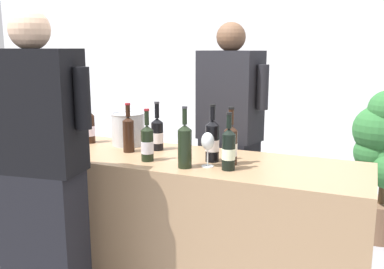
% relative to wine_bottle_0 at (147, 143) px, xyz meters
% --- Properties ---
extents(wall_back, '(8.00, 0.10, 2.80)m').
position_rel_wine_bottle_0_xyz_m(wall_back, '(0.09, 2.75, 0.39)').
color(wall_back, white).
rests_on(wall_back, ground_plane).
extents(counter, '(2.34, 0.67, 0.90)m').
position_rel_wine_bottle_0_xyz_m(counter, '(0.09, 0.15, -0.56)').
color(counter, '#9E7A56').
rests_on(counter, ground_plane).
extents(wine_bottle_0, '(0.08, 0.08, 0.31)m').
position_rel_wine_bottle_0_xyz_m(wine_bottle_0, '(0.00, 0.00, 0.00)').
color(wine_bottle_0, black).
rests_on(wine_bottle_0, counter).
extents(wine_bottle_1, '(0.08, 0.08, 0.34)m').
position_rel_wine_bottle_0_xyz_m(wine_bottle_1, '(-0.90, 0.33, 0.01)').
color(wine_bottle_1, black).
rests_on(wine_bottle_1, counter).
extents(wine_bottle_2, '(0.08, 0.08, 0.32)m').
position_rel_wine_bottle_0_xyz_m(wine_bottle_2, '(-0.08, 0.27, 0.00)').
color(wine_bottle_2, black).
rests_on(wine_bottle_2, counter).
extents(wine_bottle_3, '(0.08, 0.08, 0.34)m').
position_rel_wine_bottle_0_xyz_m(wine_bottle_3, '(0.48, 0.11, 0.01)').
color(wine_bottle_3, black).
rests_on(wine_bottle_3, counter).
extents(wine_bottle_4, '(0.08, 0.08, 0.34)m').
position_rel_wine_bottle_0_xyz_m(wine_bottle_4, '(0.36, 0.14, 0.02)').
color(wine_bottle_4, black).
rests_on(wine_bottle_4, counter).
extents(wine_bottle_5, '(0.08, 0.08, 0.32)m').
position_rel_wine_bottle_0_xyz_m(wine_bottle_5, '(0.50, 0.01, 0.01)').
color(wine_bottle_5, black).
rests_on(wine_bottle_5, counter).
extents(wine_bottle_6, '(0.08, 0.08, 0.34)m').
position_rel_wine_bottle_0_xyz_m(wine_bottle_6, '(-0.62, 0.27, 0.01)').
color(wine_bottle_6, black).
rests_on(wine_bottle_6, counter).
extents(wine_bottle_7, '(0.07, 0.07, 0.32)m').
position_rel_wine_bottle_0_xyz_m(wine_bottle_7, '(-0.22, 0.15, 0.02)').
color(wine_bottle_7, black).
rests_on(wine_bottle_7, counter).
extents(wine_bottle_8, '(0.08, 0.08, 0.35)m').
position_rel_wine_bottle_0_xyz_m(wine_bottle_8, '(0.26, -0.05, 0.02)').
color(wine_bottle_8, black).
rests_on(wine_bottle_8, counter).
extents(wine_glass, '(0.07, 0.07, 0.20)m').
position_rel_wine_bottle_0_xyz_m(wine_glass, '(0.37, 0.02, 0.03)').
color(wine_glass, silver).
rests_on(wine_glass, counter).
extents(ice_bucket, '(0.23, 0.23, 0.23)m').
position_rel_wine_bottle_0_xyz_m(ice_bucket, '(-0.33, 0.33, 0.01)').
color(ice_bucket, silver).
rests_on(ice_bucket, counter).
extents(person_server, '(0.58, 0.34, 1.74)m').
position_rel_wine_bottle_0_xyz_m(person_server, '(0.27, 0.75, -0.16)').
color(person_server, black).
rests_on(person_server, ground_plane).
extents(person_guest, '(0.61, 0.30, 1.75)m').
position_rel_wine_bottle_0_xyz_m(person_guest, '(-0.36, -0.50, -0.16)').
color(person_guest, black).
rests_on(person_guest, ground_plane).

